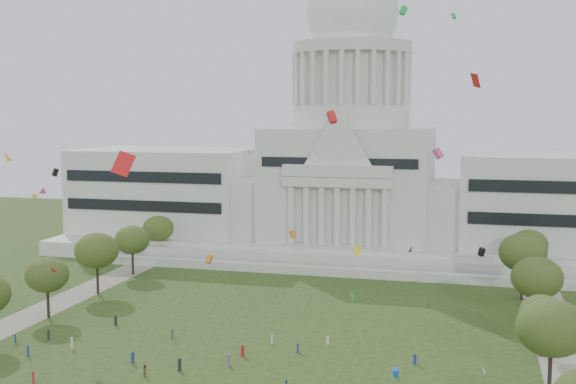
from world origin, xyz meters
TOP-DOWN VIEW (x-y plane):
  - capitol at (0.00, 113.59)m, footprint 160.00×64.50m
  - path_left at (-48.00, 30.00)m, footprint 8.00×160.00m
  - path_right at (48.00, 30.00)m, footprint 8.00×160.00m
  - row_tree_r_2 at (44.17, 17.44)m, footprint 9.55×9.55m
  - row_tree_l_3 at (-44.09, 33.92)m, footprint 8.12×8.12m
  - row_tree_r_3 at (44.40, 34.48)m, footprint 7.01×7.01m
  - row_tree_l_4 at (-44.08, 52.42)m, footprint 9.29×9.29m
  - row_tree_r_4 at (44.76, 50.04)m, footprint 9.19×9.19m
  - row_tree_l_5 at (-45.22, 71.01)m, footprint 8.33×8.33m
  - row_tree_r_5 at (43.49, 70.19)m, footprint 9.82×9.82m
  - row_tree_l_6 at (-46.87, 89.14)m, footprint 8.19×8.19m
  - row_tree_r_6 at (45.96, 88.13)m, footprint 8.42×8.42m
  - person_8 at (-12.77, 10.53)m, footprint 1.04×0.94m
  - distant_crowd at (-15.06, 14.40)m, footprint 67.83×37.67m
  - kite_swarm at (1.50, 6.18)m, footprint 88.11×94.86m

SIDE VIEW (x-z plane):
  - path_left at x=-48.00m, z-range 0.00..0.04m
  - path_right at x=48.00m, z-range 0.00..0.04m
  - distant_crowd at x=-15.06m, z-range -0.10..1.84m
  - person_8 at x=-12.77m, z-range 0.00..1.82m
  - row_tree_r_3 at x=44.40m, z-range 2.09..12.07m
  - row_tree_l_3 at x=-44.09m, z-range 2.43..13.98m
  - row_tree_l_6 at x=-46.87m, z-range 2.45..14.09m
  - row_tree_l_5 at x=-45.22m, z-range 2.49..14.34m
  - row_tree_r_6 at x=45.96m, z-range 2.52..14.49m
  - row_tree_r_4 at x=44.76m, z-range 2.76..15.82m
  - row_tree_l_4 at x=-44.08m, z-range 2.79..16.00m
  - row_tree_r_2 at x=44.17m, z-range 2.87..16.45m
  - row_tree_r_5 at x=43.49m, z-range 2.95..16.91m
  - capitol at x=0.00m, z-range -23.35..67.95m
  - kite_swarm at x=1.50m, z-range -4.37..60.11m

